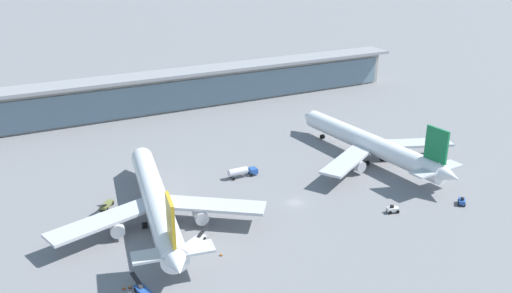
{
  "coord_description": "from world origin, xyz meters",
  "views": [
    {
      "loc": [
        -65.94,
        -104.58,
        63.1
      ],
      "look_at": [
        0.0,
        21.38,
        7.98
      ],
      "focal_mm": 37.99,
      "sensor_mm": 36.0,
      "label": 1
    }
  ],
  "objects": [
    {
      "name": "service_truck_at_far_stand_blue",
      "position": [
        -45.23,
        -18.95,
        0.81
      ],
      "size": [
        2.82,
        6.93,
        2.7
      ],
      "color": "#234C9E",
      "rests_on": "ground"
    },
    {
      "name": "service_truck_on_taxiway_blue",
      "position": [
        36.79,
        -20.4,
        0.87
      ],
      "size": [
        3.22,
        3.24,
        2.05
      ],
      "color": "#234C9E",
      "rests_on": "ground"
    },
    {
      "name": "service_truck_mid_apron_blue",
      "position": [
        -5.12,
        20.43,
        1.71
      ],
      "size": [
        8.62,
        2.54,
        2.95
      ],
      "color": "#234C9E",
      "rests_on": "ground"
    },
    {
      "name": "terminal_building",
      "position": [
        0.0,
        90.54,
        7.87
      ],
      "size": [
        199.44,
        12.8,
        15.2
      ],
      "color": "#9E998E",
      "rests_on": "ground"
    },
    {
      "name": "service_truck_by_tail_olive",
      "position": [
        -43.19,
        19.36,
        0.81
      ],
      "size": [
        5.21,
        6.22,
        2.7
      ],
      "color": "olive",
      "rests_on": "ground"
    },
    {
      "name": "safety_cone_delta",
      "position": [
        -26.8,
        -13.75,
        0.32
      ],
      "size": [
        0.62,
        0.62,
        0.7
      ],
      "color": "orange",
      "rests_on": "ground"
    },
    {
      "name": "safety_cone_bravo",
      "position": [
        -38.47,
        -13.48,
        0.32
      ],
      "size": [
        0.62,
        0.62,
        0.7
      ],
      "color": "orange",
      "rests_on": "ground"
    },
    {
      "name": "ground_plane",
      "position": [
        0.0,
        0.0,
        0.0
      ],
      "size": [
        1200.0,
        1200.0,
        0.0
      ],
      "primitive_type": "plane",
      "color": "slate"
    },
    {
      "name": "safety_cone_charlie",
      "position": [
        -48.17,
        -15.86,
        0.32
      ],
      "size": [
        0.62,
        0.62,
        0.7
      ],
      "color": "orange",
      "rests_on": "ground"
    },
    {
      "name": "service_truck_near_nose_white",
      "position": [
        -29.23,
        -6.38,
        0.81
      ],
      "size": [
        6.59,
        4.51,
        2.7
      ],
      "color": "silver",
      "rests_on": "ground"
    },
    {
      "name": "safety_cone_alpha",
      "position": [
        -46.97,
        -16.04,
        0.32
      ],
      "size": [
        0.62,
        0.62,
        0.7
      ],
      "color": "orange",
      "rests_on": "ground"
    },
    {
      "name": "service_truck_under_wing_white",
      "position": [
        18.42,
        -15.68,
        0.87
      ],
      "size": [
        3.2,
        2.39,
        2.05
      ],
      "color": "silver",
      "rests_on": "ground"
    },
    {
      "name": "airliner_centre_stand",
      "position": [
        34.49,
        12.66,
        5.47
      ],
      "size": [
        50.01,
        65.22,
        17.36
      ],
      "color": "white",
      "rests_on": "ground"
    },
    {
      "name": "airliner_left_stand",
      "position": [
        -34.21,
        6.26,
        5.47
      ],
      "size": [
        49.4,
        64.96,
        17.36
      ],
      "color": "white",
      "rests_on": "ground"
    }
  ]
}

